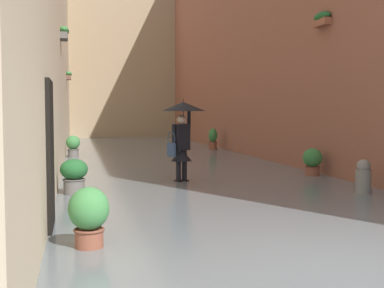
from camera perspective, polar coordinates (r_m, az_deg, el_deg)
The scene contains 12 objects.
ground_plane at distance 19.28m, azimuth -3.88°, elevation -1.53°, with size 69.86×69.86×0.00m, color slate.
flood_water at distance 19.28m, azimuth -3.88°, elevation -1.42°, with size 7.57×33.95×0.08m, color slate.
building_facade_left at distance 20.71m, azimuth 8.25°, elevation 14.95°, with size 2.04×31.95×11.62m.
building_facade_right at distance 19.31m, azimuth -16.98°, elevation 13.59°, with size 2.04×31.95×10.26m.
building_facade_far at distance 34.29m, azimuth -7.88°, elevation 11.42°, with size 10.37×1.80×12.77m, color tan.
person_wading at distance 12.14m, azimuth -1.09°, elevation 2.34°, with size 1.08×1.08×2.05m.
potted_plant_mid_left at distance 22.28m, azimuth 2.36°, elevation 0.54°, with size 0.39×0.39×1.01m.
potted_plant_far_right at distance 19.07m, azimuth -13.18°, elevation -0.23°, with size 0.50×0.50×0.87m.
potted_plant_near_right at distance 6.43m, azimuth -11.49°, elevation -7.91°, with size 0.50×0.50×0.83m.
potted_plant_near_left at distance 13.60m, azimuth 13.35°, elevation -1.93°, with size 0.51×0.51×0.79m.
potted_plant_mid_right at distance 10.58m, azimuth -13.09°, elevation -3.51°, with size 0.56×0.56×0.79m.
mooring_bollard at distance 10.94m, azimuth 18.65°, elevation -3.69°, with size 0.31×0.31×0.78m.
Camera 1 is at (2.98, 5.00, 1.75)m, focal length 47.58 mm.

